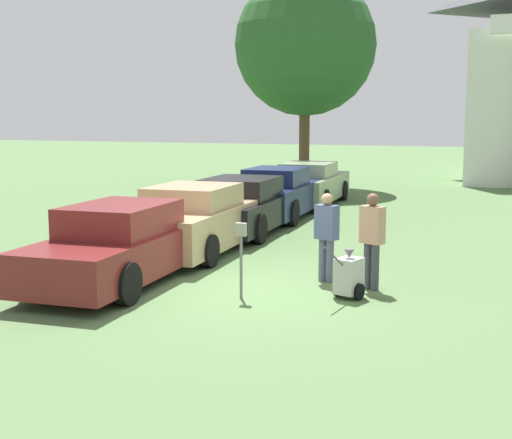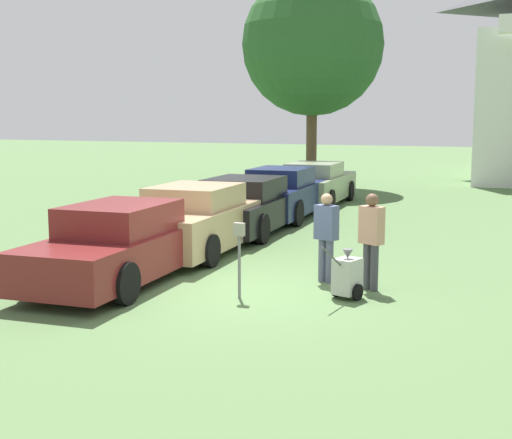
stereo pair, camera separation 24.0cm
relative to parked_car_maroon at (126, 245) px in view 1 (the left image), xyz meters
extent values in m
plane|color=#517042|center=(2.39, -0.09, -0.68)|extent=(120.00, 120.00, 0.00)
cube|color=maroon|center=(0.00, 0.04, -0.12)|extent=(2.02, 5.26, 0.72)
cube|color=maroon|center=(0.01, -0.16, 0.51)|extent=(1.66, 2.25, 0.54)
cylinder|color=black|center=(-0.95, 1.61, -0.33)|extent=(0.21, 0.71, 0.70)
cylinder|color=black|center=(0.79, 1.69, -0.33)|extent=(0.21, 0.71, 0.70)
cylinder|color=black|center=(-0.80, -1.60, -0.33)|extent=(0.21, 0.71, 0.70)
cylinder|color=black|center=(0.94, -1.52, -0.33)|extent=(0.21, 0.71, 0.70)
cube|color=tan|center=(0.00, 3.09, -0.07)|extent=(2.11, 5.06, 0.84)
cube|color=tan|center=(0.01, 2.89, 0.59)|extent=(1.75, 2.17, 0.48)
cylinder|color=black|center=(-0.99, 4.58, -0.34)|extent=(0.21, 0.68, 0.68)
cylinder|color=black|center=(0.85, 4.67, -0.34)|extent=(0.21, 0.68, 0.68)
cylinder|color=black|center=(-0.85, 1.50, -0.34)|extent=(0.21, 0.68, 0.68)
cylinder|color=black|center=(0.99, 1.59, -0.34)|extent=(0.21, 0.68, 0.68)
cube|color=black|center=(0.00, 5.95, -0.12)|extent=(2.15, 5.13, 0.72)
cube|color=black|center=(0.01, 5.74, 0.50)|extent=(1.79, 2.20, 0.53)
cylinder|color=black|center=(-1.02, 7.46, -0.32)|extent=(0.21, 0.73, 0.73)
cylinder|color=black|center=(0.87, 7.55, -0.32)|extent=(0.21, 0.73, 0.73)
cylinder|color=black|center=(-0.87, 4.34, -0.32)|extent=(0.21, 0.73, 0.73)
cylinder|color=black|center=(1.01, 4.43, -0.32)|extent=(0.21, 0.73, 0.73)
cube|color=#19234C|center=(0.00, 8.75, -0.08)|extent=(1.98, 4.88, 0.81)
cube|color=#19234C|center=(0.01, 8.56, 0.58)|extent=(1.64, 2.09, 0.51)
cylinder|color=black|center=(-0.93, 10.20, -0.33)|extent=(0.21, 0.71, 0.70)
cylinder|color=black|center=(0.79, 10.28, -0.33)|extent=(0.21, 0.71, 0.70)
cylinder|color=black|center=(-0.79, 7.22, -0.33)|extent=(0.21, 0.71, 0.70)
cylinder|color=black|center=(0.93, 7.30, -0.33)|extent=(0.21, 0.71, 0.70)
cube|color=gray|center=(0.00, 12.11, -0.09)|extent=(2.04, 5.08, 0.80)
cube|color=gray|center=(0.01, 11.91, 0.54)|extent=(1.69, 2.17, 0.46)
cylinder|color=black|center=(-0.96, 13.62, -0.33)|extent=(0.21, 0.71, 0.71)
cylinder|color=black|center=(0.81, 13.70, -0.33)|extent=(0.21, 0.71, 0.71)
cylinder|color=black|center=(-0.81, 10.52, -0.33)|extent=(0.21, 0.71, 0.71)
cylinder|color=black|center=(0.95, 10.60, -0.33)|extent=(0.21, 0.71, 0.71)
cylinder|color=slate|center=(2.49, -0.46, -0.15)|extent=(0.05, 0.05, 1.06)
cube|color=gray|center=(2.49, -0.46, 0.49)|extent=(0.18, 0.09, 0.22)
cylinder|color=#515670|center=(3.59, 1.17, -0.28)|extent=(0.14, 0.14, 0.80)
cylinder|color=#515670|center=(3.43, 1.23, -0.28)|extent=(0.14, 0.14, 0.80)
cube|color=#4C597F|center=(3.51, 1.20, 0.44)|extent=(0.47, 0.35, 0.63)
sphere|color=tan|center=(3.51, 1.20, 0.86)|extent=(0.22, 0.22, 0.22)
cylinder|color=#3F3F47|center=(4.49, 0.86, -0.26)|extent=(0.14, 0.14, 0.83)
cylinder|color=#3F3F47|center=(4.34, 0.94, -0.26)|extent=(0.14, 0.14, 0.83)
cube|color=tan|center=(4.41, 0.90, 0.48)|extent=(0.47, 0.39, 0.66)
sphere|color=brown|center=(4.41, 0.90, 0.92)|extent=(0.22, 0.22, 0.22)
cube|color=#B2B2AD|center=(4.18, 0.18, -0.29)|extent=(0.48, 0.53, 0.60)
cone|color=#59595B|center=(4.18, 0.18, 0.09)|extent=(0.18, 0.18, 0.16)
cylinder|color=#4C4C4C|center=(4.04, -0.27, 0.11)|extent=(0.21, 0.57, 0.43)
cylinder|color=black|center=(3.98, 0.24, -0.54)|extent=(0.13, 0.28, 0.28)
cylinder|color=black|center=(4.38, 0.12, -0.54)|extent=(0.13, 0.28, 0.28)
cylinder|color=brown|center=(-1.78, 17.29, 1.04)|extent=(0.44, 0.44, 3.44)
sphere|color=#285628|center=(-1.78, 17.29, 5.22)|extent=(5.79, 5.79, 5.79)
camera|label=1|loc=(6.84, -11.29, 2.38)|focal=50.00mm
camera|label=2|loc=(7.06, -11.21, 2.38)|focal=50.00mm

